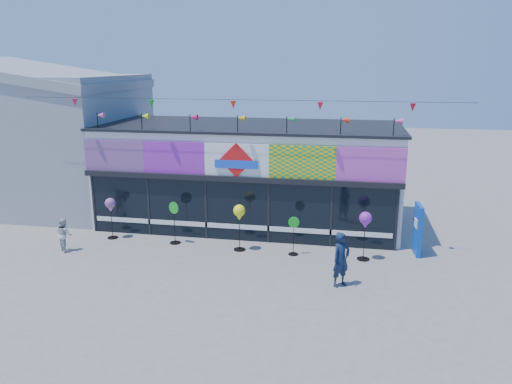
% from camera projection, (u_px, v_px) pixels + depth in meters
% --- Properties ---
extents(ground, '(80.00, 80.00, 0.00)m').
position_uv_depth(ground, '(213.00, 276.00, 15.72)').
color(ground, slate).
rests_on(ground, ground).
extents(kite_shop, '(16.00, 5.70, 5.31)m').
position_uv_depth(kite_shop, '(250.00, 174.00, 20.86)').
color(kite_shop, white).
rests_on(kite_shop, ground).
extents(neighbour_building, '(8.18, 7.20, 6.87)m').
position_uv_depth(neighbour_building, '(46.00, 136.00, 23.37)').
color(neighbour_building, gray).
rests_on(neighbour_building, ground).
extents(blue_sign, '(0.21, 0.91, 1.80)m').
position_uv_depth(blue_sign, '(418.00, 229.00, 17.38)').
color(blue_sign, '#0B45B2').
rests_on(blue_sign, ground).
extents(spinner_0, '(0.40, 0.40, 1.59)m').
position_uv_depth(spinner_0, '(110.00, 206.00, 18.88)').
color(spinner_0, black).
rests_on(spinner_0, ground).
extents(spinner_1, '(0.43, 0.41, 1.60)m').
position_uv_depth(spinner_1, '(174.00, 222.00, 18.44)').
color(spinner_1, black).
rests_on(spinner_1, ground).
extents(spinner_2, '(0.43, 0.43, 1.69)m').
position_uv_depth(spinner_2, '(239.00, 214.00, 17.63)').
color(spinner_2, black).
rests_on(spinner_2, ground).
extents(spinner_3, '(0.39, 0.35, 1.38)m').
position_uv_depth(spinner_3, '(294.00, 235.00, 17.35)').
color(spinner_3, black).
rests_on(spinner_3, ground).
extents(spinner_4, '(0.43, 0.43, 1.70)m').
position_uv_depth(spinner_4, '(365.00, 222.00, 16.75)').
color(spinner_4, black).
rests_on(spinner_4, ground).
extents(adult_man, '(0.72, 0.71, 1.68)m').
position_uv_depth(adult_man, '(341.00, 259.00, 14.88)').
color(adult_man, '#12203A').
rests_on(adult_man, ground).
extents(child, '(0.67, 0.63, 1.21)m').
position_uv_depth(child, '(64.00, 234.00, 17.77)').
color(child, silver).
rests_on(child, ground).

